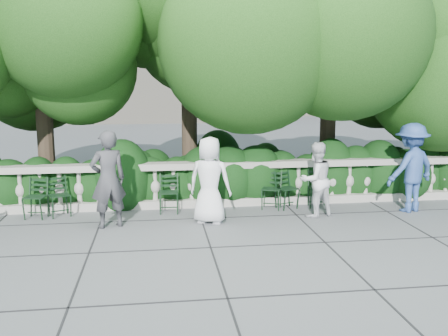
{
  "coord_description": "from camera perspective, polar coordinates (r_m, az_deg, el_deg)",
  "views": [
    {
      "loc": [
        -1.37,
        -8.98,
        2.79
      ],
      "look_at": [
        0.0,
        1.0,
        1.0
      ],
      "focal_mm": 40.0,
      "sensor_mm": 36.0,
      "label": 1
    }
  ],
  "objects": [
    {
      "name": "person_woman_grey",
      "position": [
        9.67,
        -13.11,
        -1.28
      ],
      "size": [
        0.79,
        0.66,
        1.86
      ],
      "primitive_type": "imported",
      "rotation": [
        0.0,
        0.0,
        3.5
      ],
      "color": "#3E3D42",
      "rests_on": "ground"
    },
    {
      "name": "chair_d",
      "position": [
        10.96,
        7.61,
        -4.76
      ],
      "size": [
        0.58,
        0.61,
        0.84
      ],
      "primitive_type": null,
      "rotation": [
        0.0,
        0.0,
        0.37
      ],
      "color": "black",
      "rests_on": "ground"
    },
    {
      "name": "person_older_blue",
      "position": [
        11.29,
        20.58,
        0.04
      ],
      "size": [
        1.39,
        1.09,
        1.89
      ],
      "primitive_type": "imported",
      "rotation": [
        0.0,
        0.0,
        3.51
      ],
      "color": "#305092",
      "rests_on": "ground"
    },
    {
      "name": "ground",
      "position": [
        9.5,
        0.82,
        -7.0
      ],
      "size": [
        90.0,
        90.0,
        0.0
      ],
      "primitive_type": "plane",
      "color": "#595B62",
      "rests_on": "ground"
    },
    {
      "name": "chair_c",
      "position": [
        10.55,
        -6.31,
        -5.32
      ],
      "size": [
        0.47,
        0.51,
        0.84
      ],
      "primitive_type": null,
      "rotation": [
        0.0,
        0.0,
        -0.06
      ],
      "color": "black",
      "rests_on": "ground"
    },
    {
      "name": "person_casual_man",
      "position": [
        10.38,
        10.43,
        -1.31
      ],
      "size": [
        0.9,
        0.8,
        1.54
      ],
      "primitive_type": "imported",
      "rotation": [
        0.0,
        0.0,
        3.48
      ],
      "color": "silver",
      "rests_on": "ground"
    },
    {
      "name": "chair_a",
      "position": [
        10.79,
        -20.93,
        -5.6
      ],
      "size": [
        0.53,
        0.56,
        0.84
      ],
      "primitive_type": null,
      "rotation": [
        0.0,
        0.0,
        -0.21
      ],
      "color": "black",
      "rests_on": "ground"
    },
    {
      "name": "chair_f",
      "position": [
        11.15,
        10.75,
        -4.6
      ],
      "size": [
        0.5,
        0.54,
        0.84
      ],
      "primitive_type": null,
      "rotation": [
        0.0,
        0.0,
        -0.14
      ],
      "color": "black",
      "rests_on": "ground"
    },
    {
      "name": "chair_e",
      "position": [
        10.85,
        5.3,
        -4.87
      ],
      "size": [
        0.58,
        0.61,
        0.84
      ],
      "primitive_type": null,
      "rotation": [
        0.0,
        0.0,
        -0.37
      ],
      "color": "black",
      "rests_on": "ground"
    },
    {
      "name": "person_businessman",
      "position": [
        9.72,
        -1.65,
        -1.41
      ],
      "size": [
        0.98,
        0.82,
        1.71
      ],
      "primitive_type": "imported",
      "rotation": [
        0.0,
        0.0,
        2.75
      ],
      "color": "white",
      "rests_on": "ground"
    },
    {
      "name": "chair_b",
      "position": [
        10.77,
        -18.01,
        -5.45
      ],
      "size": [
        0.59,
        0.61,
        0.84
      ],
      "primitive_type": null,
      "rotation": [
        0.0,
        0.0,
        0.41
      ],
      "color": "black",
      "rests_on": "ground"
    },
    {
      "name": "shrub_hedge",
      "position": [
        12.38,
        -1.26,
        -2.95
      ],
      "size": [
        15.0,
        2.6,
        1.7
      ],
      "primitive_type": null,
      "color": "black",
      "rests_on": "ground"
    },
    {
      "name": "balustrade",
      "position": [
        11.11,
        -0.56,
        -1.89
      ],
      "size": [
        12.0,
        0.44,
        1.0
      ],
      "color": "#9E998E",
      "rests_on": "ground"
    },
    {
      "name": "tree_canopy",
      "position": [
        12.4,
        1.83,
        15.49
      ],
      "size": [
        15.04,
        6.52,
        6.78
      ],
      "color": "#3F3023",
      "rests_on": "ground"
    }
  ]
}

